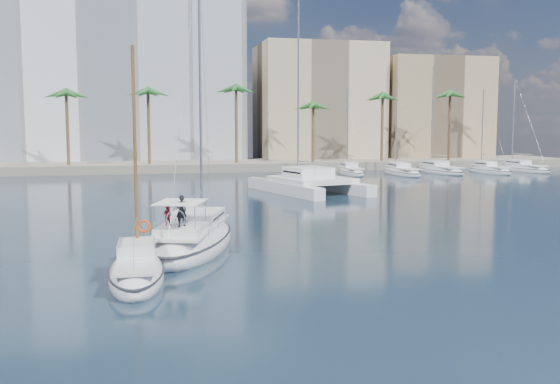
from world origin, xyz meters
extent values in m
plane|color=black|center=(0.00, 0.00, 0.00)|extent=(160.00, 160.00, 0.00)
cube|color=gray|center=(0.00, 61.00, 0.60)|extent=(120.00, 14.00, 1.20)
cube|color=white|center=(-12.00, 73.00, 14.00)|extent=(42.00, 16.00, 28.00)
cube|color=#C6B08E|center=(22.00, 70.00, 10.00)|extent=(20.00, 14.00, 20.00)
cube|color=tan|center=(42.00, 68.00, 9.00)|extent=(18.00, 12.00, 18.00)
cylinder|color=brown|center=(0.00, 57.00, 5.25)|extent=(0.44, 0.44, 10.50)
sphere|color=#246225|center=(0.00, 57.00, 10.50)|extent=(3.60, 3.60, 3.60)
cylinder|color=brown|center=(34.00, 57.00, 5.25)|extent=(0.44, 0.44, 10.50)
sphere|color=#246225|center=(34.00, 57.00, 10.50)|extent=(3.60, 3.60, 3.60)
ellipsoid|color=white|center=(-5.07, 0.76, 0.35)|extent=(6.99, 12.11, 2.40)
ellipsoid|color=black|center=(-5.07, 0.76, 0.69)|extent=(7.06, 12.23, 0.18)
cube|color=silver|center=(-5.14, 0.55, 1.26)|extent=(5.11, 9.04, 0.12)
cube|color=white|center=(-4.74, 1.82, 1.62)|extent=(3.50, 4.34, 0.60)
cube|color=black|center=(-4.74, 1.82, 1.64)|extent=(3.38, 3.93, 0.14)
cylinder|color=#B7BABF|center=(-4.34, 3.09, 8.89)|extent=(0.15, 0.15, 15.14)
cylinder|color=#B7BABF|center=(-5.04, 0.87, 2.82)|extent=(1.51, 4.48, 0.11)
cube|color=white|center=(-5.81, -1.57, 1.50)|extent=(2.96, 3.41, 0.36)
cube|color=white|center=(-5.85, -1.67, 2.87)|extent=(2.96, 3.41, 0.04)
torus|color=silver|center=(-6.15, -2.62, 2.17)|extent=(0.93, 0.34, 0.96)
torus|color=red|center=(-7.63, -2.62, 1.87)|extent=(0.66, 0.38, 0.64)
imported|color=black|center=(-5.83, -1.89, 2.46)|extent=(0.67, 0.55, 1.56)
imported|color=#A51921|center=(-6.47, -1.39, 2.20)|extent=(0.63, 0.58, 1.03)
ellipsoid|color=white|center=(-8.01, -5.59, 0.26)|extent=(2.55, 7.49, 1.74)
ellipsoid|color=black|center=(-8.01, -5.59, 0.50)|extent=(2.58, 7.56, 0.18)
cube|color=silver|center=(-8.01, -5.73, 0.92)|extent=(1.82, 5.61, 0.12)
cube|color=white|center=(-7.99, -4.88, 1.28)|extent=(1.64, 2.47, 0.60)
cube|color=black|center=(-7.99, -4.88, 1.30)|extent=(1.65, 2.19, 0.14)
cylinder|color=brown|center=(-7.96, -4.02, 5.56)|extent=(0.15, 0.15, 9.17)
cylinder|color=brown|center=(-8.01, -5.52, 2.48)|extent=(0.20, 3.00, 0.11)
cube|color=white|center=(5.84, 26.27, 0.55)|extent=(4.71, 13.50, 1.10)
cube|color=white|center=(11.28, 27.73, 0.55)|extent=(4.71, 13.50, 1.10)
cube|color=white|center=(8.74, 26.34, 1.30)|extent=(7.97, 8.87, 0.50)
cube|color=white|center=(8.56, 27.00, 2.00)|extent=(4.69, 4.93, 1.00)
cube|color=black|center=(8.56, 27.00, 2.05)|extent=(4.57, 4.41, 0.18)
cylinder|color=#B7BABF|center=(8.03, 28.98, 10.61)|extent=(0.18, 0.18, 18.21)
ellipsoid|color=silver|center=(-6.56, 3.39, 0.58)|extent=(0.25, 0.48, 0.23)
sphere|color=silver|center=(-6.56, 3.62, 0.60)|extent=(0.13, 0.13, 0.13)
cube|color=gray|center=(-6.90, 3.39, 0.61)|extent=(0.55, 0.20, 0.13)
cube|color=gray|center=(-6.22, 3.39, 0.61)|extent=(0.55, 0.20, 0.13)
camera|label=1|loc=(-7.79, -32.59, 6.68)|focal=40.00mm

